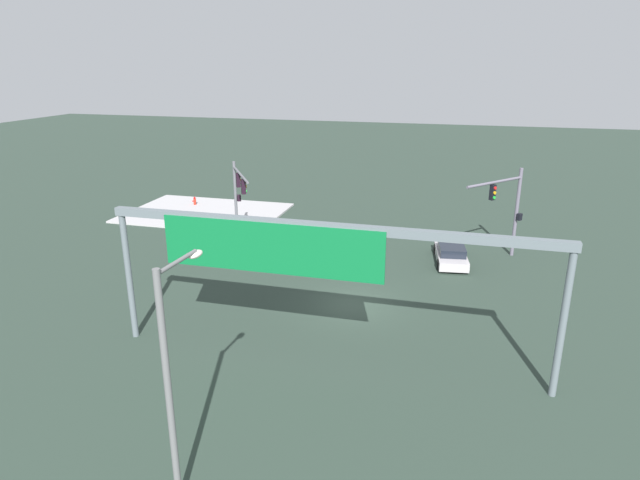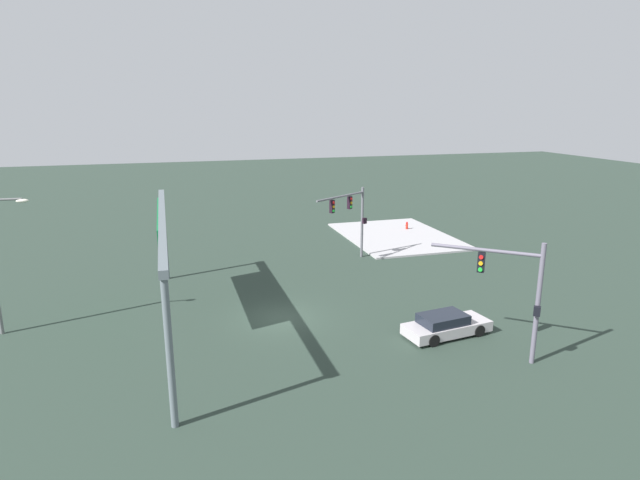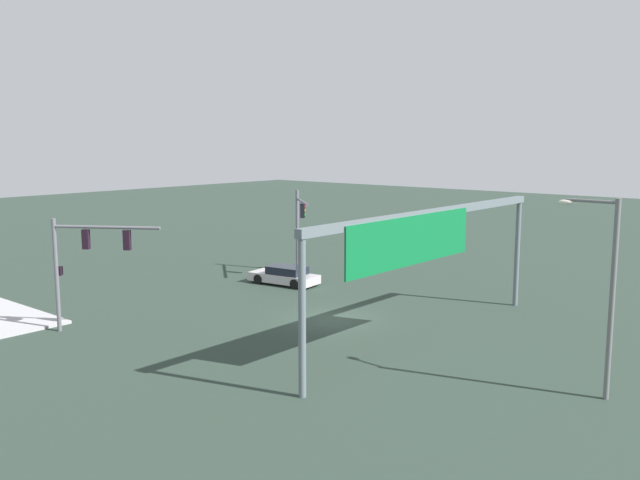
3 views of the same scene
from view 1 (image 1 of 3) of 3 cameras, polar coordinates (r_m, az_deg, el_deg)
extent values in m
plane|color=#28382E|center=(28.91, 3.44, -6.75)|extent=(175.95, 175.95, 0.00)
cube|color=#A6A4A7|center=(46.63, -11.93, 2.82)|extent=(12.69, 9.20, 0.15)
cylinder|color=slate|center=(39.02, -8.84, 4.10)|extent=(0.20, 0.20, 5.58)
cylinder|color=slate|center=(35.91, -8.36, 6.84)|extent=(2.99, 4.59, 0.15)
cube|color=black|center=(37.05, -8.58, 6.24)|extent=(0.39, 0.41, 0.95)
cylinder|color=red|center=(37.02, -8.36, 6.70)|extent=(0.16, 0.20, 0.20)
cylinder|color=orange|center=(37.08, -8.34, 6.25)|extent=(0.16, 0.20, 0.20)
cylinder|color=green|center=(37.14, -8.32, 5.80)|extent=(0.16, 0.20, 0.20)
cube|color=black|center=(35.05, -8.04, 5.57)|extent=(0.39, 0.41, 0.95)
cylinder|color=red|center=(35.02, -7.80, 6.06)|extent=(0.16, 0.20, 0.20)
cylinder|color=orange|center=(35.08, -7.78, 5.58)|extent=(0.16, 0.20, 0.20)
cylinder|color=green|center=(35.15, -7.76, 5.11)|extent=(0.16, 0.20, 0.20)
cube|color=black|center=(39.01, -8.50, 4.39)|extent=(0.36, 0.38, 0.44)
cylinder|color=slate|center=(37.25, 19.92, 2.71)|extent=(0.23, 0.23, 5.82)
cylinder|color=slate|center=(34.75, 17.90, 5.79)|extent=(3.35, 3.92, 0.17)
cube|color=black|center=(34.78, 17.67, 4.79)|extent=(0.41, 0.41, 0.95)
cylinder|color=red|center=(34.62, 17.92, 5.21)|extent=(0.17, 0.19, 0.20)
cylinder|color=orange|center=(34.69, 17.88, 4.73)|extent=(0.17, 0.19, 0.20)
cylinder|color=green|center=(34.75, 17.83, 4.25)|extent=(0.17, 0.19, 0.20)
cube|color=black|center=(37.16, 20.20, 2.29)|extent=(0.38, 0.38, 0.44)
cylinder|color=slate|center=(15.79, -15.60, -15.38)|extent=(0.20, 0.20, 7.31)
cylinder|color=slate|center=(14.90, -14.79, -2.25)|extent=(0.23, 1.86, 0.12)
ellipsoid|color=silver|center=(15.67, -12.94, -1.47)|extent=(0.34, 0.62, 0.20)
cylinder|color=slate|center=(22.11, 24.09, -8.29)|extent=(0.28, 0.28, 5.87)
cylinder|color=slate|center=(25.98, -19.41, -3.75)|extent=(0.28, 0.28, 5.87)
cube|color=slate|center=(21.24, 0.43, 1.38)|extent=(18.57, 0.35, 0.35)
cube|color=#0C6731|center=(21.99, -5.25, -0.88)|extent=(9.35, 0.08, 2.13)
cube|color=#B6AEB2|center=(35.61, 13.55, -1.55)|extent=(2.39, 4.83, 0.55)
cube|color=black|center=(35.18, 13.65, -0.90)|extent=(1.88, 2.60, 0.50)
cylinder|color=black|center=(36.91, 12.04, -0.92)|extent=(0.31, 0.66, 0.64)
cylinder|color=black|center=(37.10, 14.58, -1.02)|extent=(0.31, 0.66, 0.64)
cylinder|color=black|center=(34.22, 12.39, -2.50)|extent=(0.31, 0.66, 0.64)
cylinder|color=black|center=(34.42, 15.14, -2.59)|extent=(0.31, 0.66, 0.64)
cylinder|color=red|center=(49.13, -13.01, 3.95)|extent=(0.22, 0.22, 0.55)
sphere|color=red|center=(49.04, -13.04, 4.34)|extent=(0.18, 0.18, 0.18)
cylinder|color=red|center=(49.19, -13.18, 3.99)|extent=(0.12, 0.10, 0.10)
camera|label=2|loc=(29.97, 64.30, 7.28)|focal=29.70mm
camera|label=3|loc=(32.27, -67.59, 1.82)|focal=38.10mm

